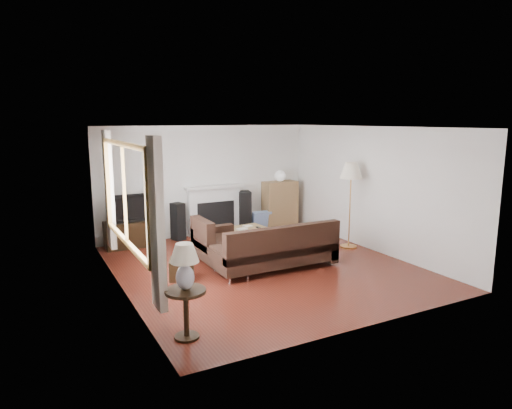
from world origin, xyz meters
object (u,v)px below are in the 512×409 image
bookshelf (280,205)px  tv_stand (132,234)px  sectional_sofa (274,247)px  coffee_table (240,238)px  floor_lamp (350,205)px  side_table (186,314)px

bookshelf → tv_stand: bearing=-179.2°
sectional_sofa → coffee_table: (0.01, 1.43, -0.18)m
sectional_sofa → floor_lamp: 2.17m
coffee_table → floor_lamp: bearing=-30.1°
coffee_table → tv_stand: bearing=143.5°
tv_stand → coffee_table: size_ratio=1.00×
sectional_sofa → coffee_table: bearing=89.4°
floor_lamp → side_table: floor_lamp is taller
bookshelf → sectional_sofa: bearing=-122.5°
sectional_sofa → tv_stand: bearing=126.2°
tv_stand → bookshelf: bearing=0.8°
bookshelf → floor_lamp: 2.27m
bookshelf → sectional_sofa: (-1.71, -2.68, -0.18)m
sectional_sofa → floor_lamp: (2.06, 0.46, 0.50)m
bookshelf → coffee_table: bearing=-143.5°
bookshelf → floor_lamp: floor_lamp is taller
tv_stand → floor_lamp: bearing=-28.6°
coffee_table → side_table: bearing=-130.0°
floor_lamp → coffee_table: bearing=154.6°
bookshelf → coffee_table: size_ratio=1.05×
bookshelf → sectional_sofa: bookshelf is taller
tv_stand → coffee_table: 2.28m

